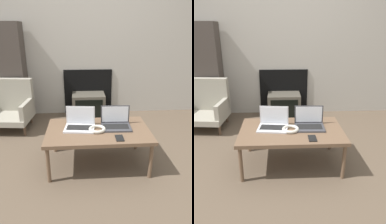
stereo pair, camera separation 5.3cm
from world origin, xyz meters
The scene contains 9 objects.
ground_plane centered at (0.00, 0.00, 0.00)m, with size 14.00×14.00×0.00m, color brown.
wall_back centered at (0.00, 1.79, 1.29)m, with size 7.00×0.08×2.60m.
table centered at (0.00, 0.20, 0.37)m, with size 1.05×0.64×0.40m.
laptop_left centered at (-0.19, 0.26, 0.45)m, with size 0.33×0.26×0.21m.
laptop_right centered at (0.19, 0.26, 0.45)m, with size 0.31×0.23×0.21m.
headphones centered at (-0.01, 0.17, 0.42)m, with size 0.17×0.17×0.03m.
phone centered at (0.19, -0.01, 0.41)m, with size 0.07×0.13×0.01m.
tv centered at (-0.05, 1.55, 0.20)m, with size 0.52×0.38×0.39m.
armchair centered at (-1.21, 1.24, 0.33)m, with size 0.70×0.60×0.70m.
Camera 1 is at (-0.16, -1.82, 1.37)m, focal length 35.00 mm.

